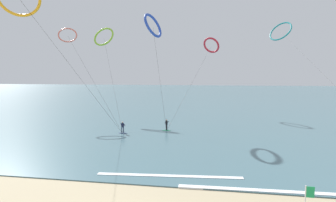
{
  "coord_description": "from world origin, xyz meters",
  "views": [
    {
      "loc": [
        5.63,
        -12.87,
        8.42
      ],
      "look_at": [
        0.0,
        21.45,
        5.05
      ],
      "focal_mm": 28.94,
      "sensor_mm": 36.0,
      "label": 1
    }
  ],
  "objects_px": {
    "surfer_navy": "(123,128)",
    "surfer_emerald": "(167,126)",
    "kite_teal": "(281,31)",
    "kite_cobalt": "(153,26)",
    "kite_lime": "(104,37)",
    "kite_crimson": "(211,45)",
    "beach_flag": "(307,201)",
    "kite_coral": "(68,35)"
  },
  "relations": [
    {
      "from": "surfer_navy",
      "to": "kite_lime",
      "type": "relative_size",
      "value": 0.08
    },
    {
      "from": "surfer_navy",
      "to": "kite_cobalt",
      "type": "relative_size",
      "value": 0.09
    },
    {
      "from": "kite_cobalt",
      "to": "kite_teal",
      "type": "relative_size",
      "value": 0.4
    },
    {
      "from": "surfer_emerald",
      "to": "kite_cobalt",
      "type": "xyz_separation_m",
      "value": [
        -3.42,
        6.39,
        15.92
      ]
    },
    {
      "from": "kite_cobalt",
      "to": "kite_teal",
      "type": "height_order",
      "value": "kite_teal"
    },
    {
      "from": "beach_flag",
      "to": "kite_lime",
      "type": "bearing_deg",
      "value": 124.45
    },
    {
      "from": "kite_cobalt",
      "to": "kite_coral",
      "type": "bearing_deg",
      "value": 95.04
    },
    {
      "from": "kite_coral",
      "to": "kite_crimson",
      "type": "relative_size",
      "value": 0.72
    },
    {
      "from": "surfer_emerald",
      "to": "beach_flag",
      "type": "bearing_deg",
      "value": 169.5
    },
    {
      "from": "surfer_emerald",
      "to": "kite_crimson",
      "type": "relative_size",
      "value": 0.07
    },
    {
      "from": "kite_coral",
      "to": "kite_crimson",
      "type": "xyz_separation_m",
      "value": [
        27.97,
        11.97,
        -1.19
      ]
    },
    {
      "from": "surfer_navy",
      "to": "kite_cobalt",
      "type": "height_order",
      "value": "kite_cobalt"
    },
    {
      "from": "surfer_navy",
      "to": "kite_lime",
      "type": "height_order",
      "value": "kite_lime"
    },
    {
      "from": "surfer_navy",
      "to": "beach_flag",
      "type": "relative_size",
      "value": 0.66
    },
    {
      "from": "kite_coral",
      "to": "beach_flag",
      "type": "height_order",
      "value": "kite_coral"
    },
    {
      "from": "surfer_navy",
      "to": "kite_teal",
      "type": "bearing_deg",
      "value": -178.49
    },
    {
      "from": "surfer_emerald",
      "to": "beach_flag",
      "type": "relative_size",
      "value": 0.66
    },
    {
      "from": "kite_teal",
      "to": "surfer_navy",
      "type": "bearing_deg",
      "value": -84.36
    },
    {
      "from": "kite_lime",
      "to": "kite_crimson",
      "type": "bearing_deg",
      "value": 27.32
    },
    {
      "from": "kite_lime",
      "to": "kite_crimson",
      "type": "height_order",
      "value": "kite_lime"
    },
    {
      "from": "surfer_navy",
      "to": "surfer_emerald",
      "type": "relative_size",
      "value": 1.0
    },
    {
      "from": "kite_teal",
      "to": "surfer_emerald",
      "type": "bearing_deg",
      "value": -80.5
    },
    {
      "from": "kite_coral",
      "to": "kite_cobalt",
      "type": "bearing_deg",
      "value": -38.72
    },
    {
      "from": "surfer_navy",
      "to": "kite_teal",
      "type": "relative_size",
      "value": 0.04
    },
    {
      "from": "surfer_navy",
      "to": "kite_teal",
      "type": "distance_m",
      "value": 46.74
    },
    {
      "from": "kite_teal",
      "to": "beach_flag",
      "type": "bearing_deg",
      "value": -54.41
    },
    {
      "from": "kite_coral",
      "to": "kite_teal",
      "type": "relative_size",
      "value": 0.38
    },
    {
      "from": "surfer_emerald",
      "to": "kite_crimson",
      "type": "bearing_deg",
      "value": -51.43
    },
    {
      "from": "surfer_emerald",
      "to": "beach_flag",
      "type": "height_order",
      "value": "beach_flag"
    },
    {
      "from": "kite_cobalt",
      "to": "kite_lime",
      "type": "height_order",
      "value": "kite_cobalt"
    },
    {
      "from": "surfer_navy",
      "to": "kite_lime",
      "type": "xyz_separation_m",
      "value": [
        -10.5,
        19.27,
        15.72
      ]
    },
    {
      "from": "kite_coral",
      "to": "kite_crimson",
      "type": "bearing_deg",
      "value": -1.59
    },
    {
      "from": "kite_teal",
      "to": "beach_flag",
      "type": "height_order",
      "value": "kite_teal"
    },
    {
      "from": "kite_lime",
      "to": "kite_coral",
      "type": "bearing_deg",
      "value": -122.89
    },
    {
      "from": "surfer_emerald",
      "to": "kite_coral",
      "type": "relative_size",
      "value": 0.09
    },
    {
      "from": "surfer_navy",
      "to": "kite_cobalt",
      "type": "xyz_separation_m",
      "value": [
        2.46,
        9.31,
        15.92
      ]
    },
    {
      "from": "kite_coral",
      "to": "kite_teal",
      "type": "distance_m",
      "value": 48.04
    },
    {
      "from": "kite_coral",
      "to": "kite_teal",
      "type": "bearing_deg",
      "value": -1.87
    },
    {
      "from": "kite_lime",
      "to": "kite_cobalt",
      "type": "bearing_deg",
      "value": -26.28
    },
    {
      "from": "surfer_navy",
      "to": "surfer_emerald",
      "type": "height_order",
      "value": "same"
    },
    {
      "from": "kite_cobalt",
      "to": "kite_lime",
      "type": "bearing_deg",
      "value": 71.48
    },
    {
      "from": "kite_coral",
      "to": "kite_lime",
      "type": "relative_size",
      "value": 0.85
    }
  ]
}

